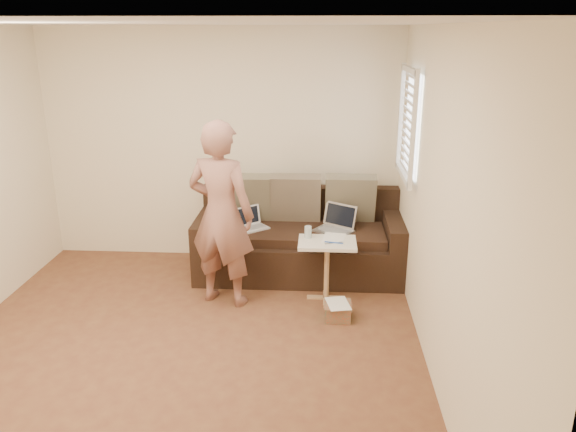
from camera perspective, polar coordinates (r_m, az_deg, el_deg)
The scene contains 18 objects.
floor at distance 4.80m, azimuth -10.92°, elevation -14.11°, with size 4.50×4.50×0.00m, color brown.
ceiling at distance 4.05m, azimuth -13.27°, elevation 18.61°, with size 4.50×4.50×0.00m, color white.
wall_back at distance 6.38m, azimuth -6.79°, elevation 7.02°, with size 4.00×4.00×0.00m, color beige.
wall_front at distance 2.36m, azimuth -26.62°, elevation -16.12°, with size 4.00×4.00×0.00m, color beige.
wall_right at distance 4.19m, azimuth 15.42°, elevation 0.33°, with size 4.50×4.50×0.00m, color beige.
window_blinds at distance 5.53m, azimuth 12.20°, elevation 9.18°, with size 0.12×0.88×1.08m, color white, non-canonical shape.
sofa at distance 6.07m, azimuth 1.15°, elevation -2.07°, with size 2.20×0.95×0.85m, color black, non-canonical shape.
pillow_left at distance 6.19m, azimuth -4.31°, elevation 1.88°, with size 0.55×0.14×0.55m, color #6C614F, non-canonical shape.
pillow_mid at distance 6.15m, azimuth 0.79°, elevation 1.81°, with size 0.55×0.14×0.55m, color brown, non-canonical shape.
pillow_right at distance 6.18m, azimuth 6.37°, elevation 1.78°, with size 0.55×0.14×0.55m, color #6C614F, non-canonical shape.
laptop_silver at distance 5.95m, azimuth 4.64°, elevation -1.59°, with size 0.38×0.28×0.26m, color #B7BABC, non-canonical shape.
laptop_white at distance 6.02m, azimuth -3.62°, elevation -1.32°, with size 0.31×0.23×0.23m, color white, non-canonical shape.
person at distance 5.30m, azimuth -6.82°, elevation 0.18°, with size 0.66×0.45×1.81m, color #8D4D4D.
side_table at distance 5.53m, azimuth 3.96°, elevation -5.55°, with size 0.56×0.39×0.61m, color silver, non-canonical shape.
drinking_glass at distance 5.47m, azimuth 2.05°, elevation -1.66°, with size 0.07×0.07×0.12m, color silver, non-canonical shape.
scissors at distance 5.36m, azimuth 4.69°, elevation -2.74°, with size 0.18×0.10×0.02m, color silver, non-canonical shape.
paper_on_table at distance 5.49m, azimuth 4.70°, elevation -2.27°, with size 0.21×0.30×0.00m, color white, non-canonical shape.
striped_box at distance 5.27m, azimuth 5.10°, elevation -9.63°, with size 0.25×0.25×0.16m, color red, non-canonical shape.
Camera 1 is at (1.12, -3.90, 2.57)m, focal length 34.87 mm.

